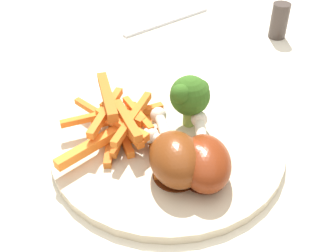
{
  "coord_description": "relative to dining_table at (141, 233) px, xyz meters",
  "views": [
    {
      "loc": [
        0.3,
        0.03,
        1.04
      ],
      "look_at": [
        -0.05,
        0.03,
        0.76
      ],
      "focal_mm": 42.2,
      "sensor_mm": 36.0,
      "label": 1
    }
  ],
  "objects": [
    {
      "name": "chicken_drumstick_far",
      "position": [
        0.01,
        0.07,
        0.13
      ],
      "size": [
        0.12,
        0.05,
        0.04
      ],
      "color": "#511809",
      "rests_on": "dinner_plate"
    },
    {
      "name": "fork",
      "position": [
        -0.39,
        0.04,
        0.1
      ],
      "size": [
        0.12,
        0.16,
        0.0
      ],
      "primitive_type": "cube",
      "rotation": [
        0.0,
        0.0,
        2.22
      ],
      "color": "silver",
      "rests_on": "dining_table"
    },
    {
      "name": "dinner_plate",
      "position": [
        -0.05,
        0.03,
        0.11
      ],
      "size": [
        0.27,
        0.27,
        0.01
      ],
      "primitive_type": "cylinder",
      "color": "beige",
      "rests_on": "dining_table"
    },
    {
      "name": "broccoli_floret_front",
      "position": [
        -0.08,
        0.06,
        0.16
      ],
      "size": [
        0.05,
        0.05,
        0.07
      ],
      "color": "#8BB24D",
      "rests_on": "dinner_plate"
    },
    {
      "name": "chicken_drumstick_near",
      "position": [
        0.0,
        0.04,
        0.14
      ],
      "size": [
        0.13,
        0.07,
        0.05
      ],
      "color": "#4F1E0A",
      "rests_on": "dinner_plate"
    },
    {
      "name": "dining_table",
      "position": [
        0.0,
        0.0,
        0.0
      ],
      "size": [
        1.14,
        0.82,
        0.72
      ],
      "color": "silver",
      "rests_on": "ground_plane"
    },
    {
      "name": "chicken_drumstick_extra",
      "position": [
        0.01,
        0.06,
        0.13
      ],
      "size": [
        0.09,
        0.1,
        0.04
      ],
      "color": "#5C1A0A",
      "rests_on": "dinner_plate"
    },
    {
      "name": "pepper_shaker",
      "position": [
        -0.33,
        0.23,
        0.13
      ],
      "size": [
        0.03,
        0.03,
        0.06
      ],
      "primitive_type": "cylinder",
      "color": "#423833",
      "rests_on": "dining_table"
    },
    {
      "name": "carrot_fries_pile",
      "position": [
        -0.06,
        -0.02,
        0.13
      ],
      "size": [
        0.14,
        0.12,
        0.05
      ],
      "color": "orange",
      "rests_on": "dinner_plate"
    }
  ]
}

